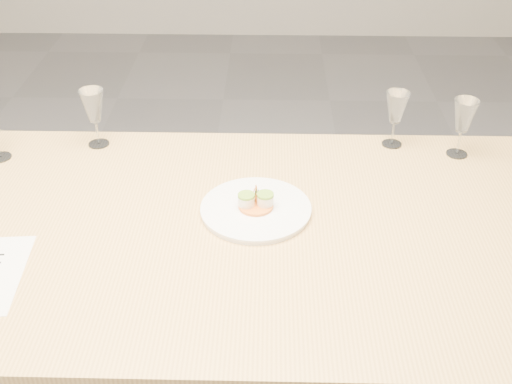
{
  "coord_description": "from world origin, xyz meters",
  "views": [
    {
      "loc": [
        0.29,
        -1.33,
        1.74
      ],
      "look_at": [
        0.26,
        0.08,
        0.8
      ],
      "focal_mm": 45.0,
      "sensor_mm": 36.0,
      "label": 1
    }
  ],
  "objects_px": {
    "dinner_plate": "(256,208)",
    "wine_glass_1": "(93,107)",
    "wine_glass_2": "(396,109)",
    "dining_table": "(157,245)",
    "wine_glass_3": "(464,117)"
  },
  "relations": [
    {
      "from": "dining_table",
      "to": "wine_glass_3",
      "type": "xyz_separation_m",
      "value": [
        0.86,
        0.38,
        0.19
      ]
    },
    {
      "from": "wine_glass_1",
      "to": "wine_glass_2",
      "type": "bearing_deg",
      "value": 1.31
    },
    {
      "from": "dining_table",
      "to": "dinner_plate",
      "type": "xyz_separation_m",
      "value": [
        0.26,
        0.06,
        0.08
      ]
    },
    {
      "from": "wine_glass_1",
      "to": "wine_glass_2",
      "type": "height_order",
      "value": "wine_glass_1"
    },
    {
      "from": "dining_table",
      "to": "wine_glass_2",
      "type": "bearing_deg",
      "value": 32.96
    },
    {
      "from": "dining_table",
      "to": "wine_glass_1",
      "type": "bearing_deg",
      "value": 120.08
    },
    {
      "from": "wine_glass_2",
      "to": "wine_glass_1",
      "type": "bearing_deg",
      "value": -178.69
    },
    {
      "from": "dinner_plate",
      "to": "wine_glass_3",
      "type": "relative_size",
      "value": 1.62
    },
    {
      "from": "dinner_plate",
      "to": "wine_glass_1",
      "type": "xyz_separation_m",
      "value": [
        -0.5,
        0.35,
        0.12
      ]
    },
    {
      "from": "dinner_plate",
      "to": "wine_glass_1",
      "type": "height_order",
      "value": "wine_glass_1"
    },
    {
      "from": "wine_glass_3",
      "to": "dining_table",
      "type": "bearing_deg",
      "value": -156.22
    },
    {
      "from": "dinner_plate",
      "to": "wine_glass_2",
      "type": "xyz_separation_m",
      "value": [
        0.42,
        0.37,
        0.11
      ]
    },
    {
      "from": "dining_table",
      "to": "wine_glass_2",
      "type": "height_order",
      "value": "wine_glass_2"
    },
    {
      "from": "dining_table",
      "to": "wine_glass_3",
      "type": "bearing_deg",
      "value": 23.78
    },
    {
      "from": "dining_table",
      "to": "wine_glass_1",
      "type": "distance_m",
      "value": 0.52
    }
  ]
}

